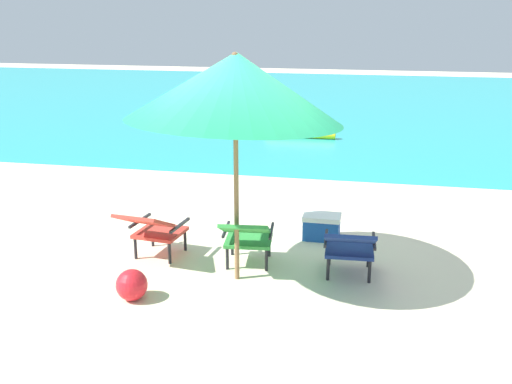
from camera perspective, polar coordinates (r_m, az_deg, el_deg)
ground_plane at (r=10.68m, az=4.02°, el=1.73°), size 40.00×40.00×0.00m
ocean_band at (r=19.17m, az=7.67°, el=8.41°), size 40.00×18.00×0.01m
swim_buoy at (r=13.72m, az=4.24°, el=5.55°), size 1.60×0.18×0.18m
lounge_chair_left at (r=6.97m, az=-9.83°, el=-3.35°), size 0.63×0.93×0.68m
lounge_chair_center at (r=6.64m, az=-0.86°, el=-4.14°), size 0.63×0.93×0.68m
lounge_chair_right at (r=6.45m, az=8.94°, el=-5.02°), size 0.58×0.90×0.68m
beach_umbrella_center at (r=5.99m, az=-1.99°, el=9.95°), size 3.05×3.06×2.46m
beach_ball at (r=6.18m, az=-11.77°, el=-8.67°), size 0.32×0.32×0.32m
cooler_box at (r=7.64m, az=6.28°, el=-3.30°), size 0.47×0.33×0.32m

